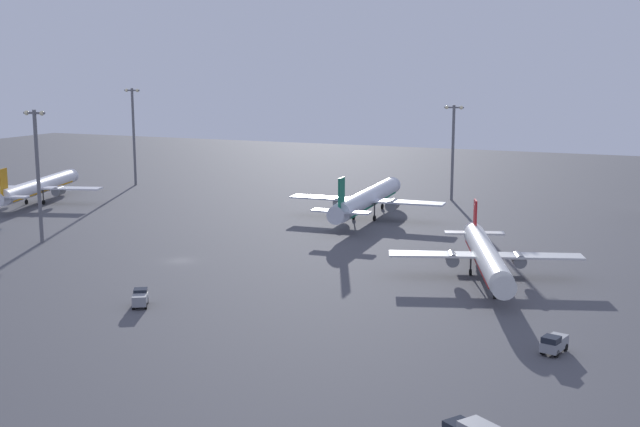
% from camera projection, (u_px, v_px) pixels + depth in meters
% --- Properties ---
extents(ground_plane, '(416.00, 416.00, 0.00)m').
position_uv_depth(ground_plane, '(180.00, 261.00, 139.82)').
color(ground_plane, '#4C4C51').
extents(airplane_near_gate, '(29.67, 37.70, 9.96)m').
position_uv_depth(airplane_near_gate, '(486.00, 255.00, 127.36)').
color(airplane_near_gate, silver).
rests_on(airplane_near_gate, ground).
extents(airplane_far_stand, '(31.42, 39.98, 10.48)m').
position_uv_depth(airplane_far_stand, '(38.00, 187.00, 197.98)').
color(airplane_far_stand, white).
rests_on(airplane_far_stand, ground).
extents(airplane_mid_apron, '(34.39, 44.16, 11.32)m').
position_uv_depth(airplane_mid_apron, '(367.00, 199.00, 177.77)').
color(airplane_mid_apron, silver).
rests_on(airplane_mid_apron, ground).
extents(cargo_loader, '(2.92, 4.50, 2.25)m').
position_uv_depth(cargo_loader, '(554.00, 343.00, 94.59)').
color(cargo_loader, gray).
rests_on(cargo_loader, ground).
extents(baggage_tractor, '(3.80, 4.56, 2.25)m').
position_uv_depth(baggage_tractor, '(140.00, 298.00, 113.14)').
color(baggage_tractor, gray).
rests_on(baggage_tractor, ground).
extents(apron_light_east, '(4.80, 0.90, 26.90)m').
position_uv_depth(apron_light_east, '(134.00, 130.00, 226.47)').
color(apron_light_east, slate).
rests_on(apron_light_east, ground).
extents(apron_light_west, '(4.80, 0.90, 23.51)m').
position_uv_depth(apron_light_west, '(453.00, 146.00, 201.00)').
color(apron_light_west, slate).
rests_on(apron_light_west, ground).
extents(apron_light_central, '(4.80, 0.90, 24.95)m').
position_uv_depth(apron_light_central, '(38.00, 167.00, 151.99)').
color(apron_light_central, slate).
rests_on(apron_light_central, ground).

